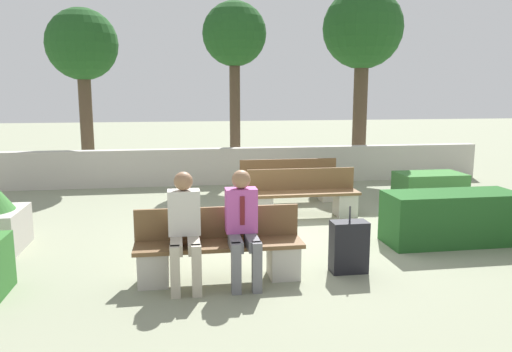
{
  "coord_description": "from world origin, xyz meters",
  "views": [
    {
      "loc": [
        -1.62,
        -7.55,
        2.31
      ],
      "look_at": [
        -0.34,
        0.5,
        0.9
      ],
      "focal_mm": 35.0,
      "sensor_mm": 36.0,
      "label": 1
    }
  ],
  "objects_px": {
    "bench_front": "(219,252)",
    "bench_left_side": "(303,198)",
    "tree_center_right": "(363,32)",
    "person_seated_man": "(242,221)",
    "tree_leftmost": "(82,48)",
    "tree_center_left": "(234,38)",
    "person_seated_woman": "(184,224)",
    "suitcase": "(349,247)",
    "bench_right_side": "(290,185)"
  },
  "relations": [
    {
      "from": "bench_front",
      "to": "bench_right_side",
      "type": "relative_size",
      "value": 0.99
    },
    {
      "from": "suitcase",
      "to": "person_seated_man",
      "type": "bearing_deg",
      "value": -174.98
    },
    {
      "from": "bench_left_side",
      "to": "suitcase",
      "type": "xyz_separation_m",
      "value": [
        -0.14,
        -2.87,
        -0.01
      ]
    },
    {
      "from": "person_seated_woman",
      "to": "tree_center_left",
      "type": "bearing_deg",
      "value": 78.76
    },
    {
      "from": "bench_front",
      "to": "bench_right_side",
      "type": "height_order",
      "value": "same"
    },
    {
      "from": "bench_front",
      "to": "tree_leftmost",
      "type": "height_order",
      "value": "tree_leftmost"
    },
    {
      "from": "person_seated_woman",
      "to": "tree_leftmost",
      "type": "xyz_separation_m",
      "value": [
        -2.36,
        7.73,
        2.59
      ]
    },
    {
      "from": "tree_leftmost",
      "to": "tree_center_left",
      "type": "distance_m",
      "value": 3.85
    },
    {
      "from": "bench_front",
      "to": "suitcase",
      "type": "height_order",
      "value": "same"
    },
    {
      "from": "person_seated_man",
      "to": "tree_center_left",
      "type": "distance_m",
      "value": 7.91
    },
    {
      "from": "person_seated_man",
      "to": "tree_center_right",
      "type": "relative_size",
      "value": 0.27
    },
    {
      "from": "bench_front",
      "to": "tree_center_right",
      "type": "bearing_deg",
      "value": 58.43
    },
    {
      "from": "person_seated_woman",
      "to": "suitcase",
      "type": "relative_size",
      "value": 1.57
    },
    {
      "from": "tree_center_left",
      "to": "tree_center_right",
      "type": "distance_m",
      "value": 3.52
    },
    {
      "from": "bench_right_side",
      "to": "person_seated_woman",
      "type": "bearing_deg",
      "value": -117.92
    },
    {
      "from": "person_seated_woman",
      "to": "suitcase",
      "type": "bearing_deg",
      "value": 3.37
    },
    {
      "from": "person_seated_woman",
      "to": "suitcase",
      "type": "xyz_separation_m",
      "value": [
        2.07,
        0.12,
        -0.42
      ]
    },
    {
      "from": "bench_left_side",
      "to": "suitcase",
      "type": "height_order",
      "value": "same"
    },
    {
      "from": "person_seated_woman",
      "to": "bench_left_side",
      "type": "bearing_deg",
      "value": 53.5
    },
    {
      "from": "suitcase",
      "to": "tree_center_left",
      "type": "relative_size",
      "value": 0.19
    },
    {
      "from": "suitcase",
      "to": "tree_center_left",
      "type": "xyz_separation_m",
      "value": [
        -0.62,
        7.21,
        3.28
      ]
    },
    {
      "from": "bench_right_side",
      "to": "suitcase",
      "type": "height_order",
      "value": "same"
    },
    {
      "from": "bench_right_side",
      "to": "tree_center_left",
      "type": "relative_size",
      "value": 0.46
    },
    {
      "from": "bench_left_side",
      "to": "tree_center_right",
      "type": "relative_size",
      "value": 0.41
    },
    {
      "from": "person_seated_man",
      "to": "suitcase",
      "type": "height_order",
      "value": "person_seated_man"
    },
    {
      "from": "bench_left_side",
      "to": "tree_center_right",
      "type": "height_order",
      "value": "tree_center_right"
    },
    {
      "from": "tree_leftmost",
      "to": "tree_center_right",
      "type": "bearing_deg",
      "value": -1.48
    },
    {
      "from": "person_seated_man",
      "to": "tree_center_left",
      "type": "height_order",
      "value": "tree_center_left"
    },
    {
      "from": "bench_left_side",
      "to": "tree_leftmost",
      "type": "relative_size",
      "value": 0.47
    },
    {
      "from": "bench_right_side",
      "to": "suitcase",
      "type": "bearing_deg",
      "value": -92.69
    },
    {
      "from": "person_seated_man",
      "to": "suitcase",
      "type": "distance_m",
      "value": 1.45
    },
    {
      "from": "person_seated_man",
      "to": "tree_leftmost",
      "type": "distance_m",
      "value": 8.7
    },
    {
      "from": "person_seated_woman",
      "to": "tree_center_left",
      "type": "xyz_separation_m",
      "value": [
        1.46,
        7.33,
        2.85
      ]
    },
    {
      "from": "suitcase",
      "to": "tree_center_right",
      "type": "distance_m",
      "value": 8.7
    },
    {
      "from": "bench_left_side",
      "to": "person_seated_woman",
      "type": "distance_m",
      "value": 3.74
    },
    {
      "from": "bench_left_side",
      "to": "person_seated_woman",
      "type": "xyz_separation_m",
      "value": [
        -2.21,
        -2.99,
        0.41
      ]
    },
    {
      "from": "tree_leftmost",
      "to": "bench_left_side",
      "type": "bearing_deg",
      "value": -46.02
    },
    {
      "from": "person_seated_man",
      "to": "tree_leftmost",
      "type": "relative_size",
      "value": 0.31
    },
    {
      "from": "bench_front",
      "to": "bench_left_side",
      "type": "height_order",
      "value": "same"
    },
    {
      "from": "bench_front",
      "to": "person_seated_man",
      "type": "bearing_deg",
      "value": -27.24
    },
    {
      "from": "person_seated_woman",
      "to": "tree_center_left",
      "type": "relative_size",
      "value": 0.3
    },
    {
      "from": "person_seated_woman",
      "to": "suitcase",
      "type": "height_order",
      "value": "person_seated_woman"
    },
    {
      "from": "bench_left_side",
      "to": "bench_right_side",
      "type": "relative_size",
      "value": 0.98
    },
    {
      "from": "bench_front",
      "to": "bench_left_side",
      "type": "distance_m",
      "value": 3.37
    },
    {
      "from": "bench_front",
      "to": "tree_center_left",
      "type": "height_order",
      "value": "tree_center_left"
    },
    {
      "from": "suitcase",
      "to": "person_seated_woman",
      "type": "bearing_deg",
      "value": -176.63
    },
    {
      "from": "bench_right_side",
      "to": "tree_center_left",
      "type": "bearing_deg",
      "value": 104.68
    },
    {
      "from": "bench_left_side",
      "to": "person_seated_man",
      "type": "height_order",
      "value": "person_seated_man"
    },
    {
      "from": "bench_left_side",
      "to": "tree_leftmost",
      "type": "distance_m",
      "value": 7.24
    },
    {
      "from": "bench_right_side",
      "to": "tree_leftmost",
      "type": "height_order",
      "value": "tree_leftmost"
    }
  ]
}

